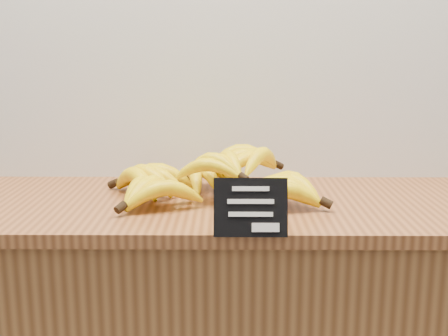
# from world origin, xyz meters

# --- Properties ---
(counter_top) EXTENTS (1.43, 0.54, 0.03)m
(counter_top) POSITION_xyz_m (-0.06, 2.75, 0.92)
(counter_top) COLOR #97592E
(counter_top) RESTS_ON counter
(chalkboard_sign) EXTENTS (0.15, 0.04, 0.11)m
(chalkboard_sign) POSITION_xyz_m (-0.00, 2.48, 0.99)
(chalkboard_sign) COLOR black
(chalkboard_sign) RESTS_ON counter_top
(banana_pile) EXTENTS (0.54, 0.42, 0.12)m
(banana_pile) POSITION_xyz_m (-0.10, 2.75, 0.98)
(banana_pile) COLOR yellow
(banana_pile) RESTS_ON counter_top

